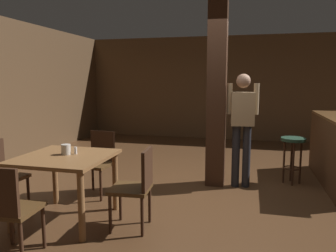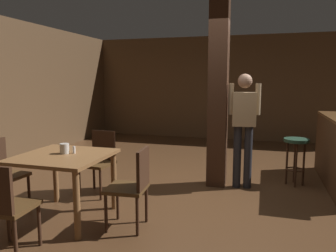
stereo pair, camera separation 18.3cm
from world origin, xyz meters
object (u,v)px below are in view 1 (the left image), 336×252
napkin_cup (66,149)px  chair_west (0,173)px  dining_table (65,166)px  chair_east (137,184)px  bar_stool_near (293,149)px  chair_north (99,159)px  salt_shaker (76,151)px  standing_person (242,122)px  bar_counter (335,150)px  chair_south (8,207)px

napkin_cup → chair_west: bearing=-175.3°
dining_table → chair_east: chair_east is taller
napkin_cup → bar_stool_near: (2.73, 2.04, -0.27)m
chair_north → napkin_cup: size_ratio=7.47×
napkin_cup → salt_shaker: 0.11m
chair_north → chair_west: (-0.86, -0.93, 0.00)m
napkin_cup → standing_person: standing_person is taller
dining_table → bar_counter: bar_counter is taller
chair_west → bar_stool_near: 4.18m
chair_east → bar_stool_near: (1.84, 2.11, 0.05)m
salt_shaker → chair_east: bearing=-8.2°
chair_south → napkin_cup: 1.01m
napkin_cup → bar_counter: bar_counter is taller
standing_person → chair_west: bearing=-148.1°
salt_shaker → chair_north: bearing=97.6°
napkin_cup → salt_shaker: bearing=25.1°
chair_north → bar_stool_near: chair_north is taller
standing_person → bar_counter: bearing=19.6°
chair_south → bar_stool_near: bearing=47.6°
bar_counter → chair_east: bearing=-137.6°
chair_east → bar_stool_near: 2.80m
chair_south → napkin_cup: chair_south is taller
salt_shaker → bar_counter: bearing=33.2°
dining_table → chair_south: bearing=-91.5°
dining_table → bar_stool_near: dining_table is taller
chair_south → dining_table: bearing=88.5°
chair_east → chair_north: size_ratio=1.00×
dining_table → napkin_cup: napkin_cup is taller
bar_counter → bar_stool_near: (-0.63, -0.15, 0.02)m
chair_south → chair_east: 1.27m
chair_east → chair_north: same height
napkin_cup → bar_counter: bearing=33.0°
chair_south → chair_east: bearing=44.8°
salt_shaker → standing_person: bearing=41.5°
chair_south → standing_person: size_ratio=0.52×
chair_south → chair_north: (-0.00, 1.82, 0.00)m
salt_shaker → bar_stool_near: 3.31m
standing_person → bar_stool_near: bearing=24.4°
chair_north → standing_person: 2.19m
chair_west → bar_counter: size_ratio=0.43×
chair_north → bar_counter: 3.63m
chair_north → salt_shaker: chair_north is taller
chair_east → dining_table: bearing=179.1°
chair_north → salt_shaker: size_ratio=10.53×
chair_east → chair_west: size_ratio=1.00×
chair_south → chair_west: same height
chair_west → salt_shaker: size_ratio=10.53×
chair_south → salt_shaker: bearing=84.1°
napkin_cup → salt_shaker: napkin_cup is taller
dining_table → chair_south: size_ratio=1.12×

